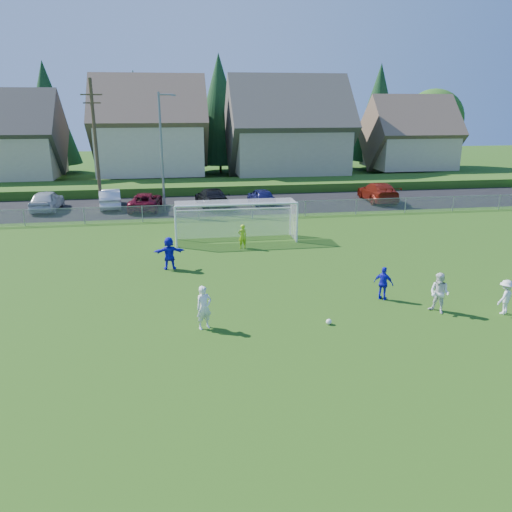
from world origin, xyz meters
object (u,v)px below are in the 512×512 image
object	(u,v)px
goalkeeper	(242,236)
car_c	(146,201)
car_g	(378,192)
soccer_goal	(235,215)
player_white_a	(204,308)
player_blue_a	(384,283)
player_blue_b	(169,253)
car_d	(212,198)
car_e	(261,196)
player_white_c	(505,297)
car_a	(47,200)
car_b	(110,198)
player_white_b	(439,293)
soccer_ball	(329,322)

from	to	relation	value
goalkeeper	car_c	world-z (taller)	goalkeeper
car_g	soccer_goal	size ratio (longest dim) A/B	0.77
player_white_a	player_blue_a	xyz separation A→B (m)	(7.83, 1.69, -0.11)
player_blue_a	player_blue_b	bearing A→B (deg)	10.77
car_d	car_e	bearing A→B (deg)	176.18
player_white_c	car_a	distance (m)	33.57
car_a	car_e	xyz separation A→B (m)	(17.22, -0.43, -0.11)
car_b	car_d	size ratio (longest dim) A/B	0.89
player_white_c	car_g	world-z (taller)	car_g
player_white_b	soccer_goal	distance (m)	14.23
car_c	player_blue_a	bearing A→B (deg)	122.57
car_d	car_e	world-z (taller)	car_d
goalkeeper	soccer_goal	distance (m)	2.07
goalkeeper	player_white_b	bearing A→B (deg)	108.07
car_a	car_g	bearing A→B (deg)	-179.72
player_white_a	goalkeeper	bearing A→B (deg)	51.15
soccer_ball	car_d	world-z (taller)	car_d
soccer_ball	player_blue_b	distance (m)	9.94
player_white_b	car_d	xyz separation A→B (m)	(-7.46, 23.19, -0.08)
player_white_b	car_a	world-z (taller)	player_white_b
player_white_c	car_c	distance (m)	27.94
player_white_a	car_c	size ratio (longest dim) A/B	0.34
player_white_a	soccer_goal	size ratio (longest dim) A/B	0.23
soccer_ball	goalkeeper	size ratio (longest dim) A/B	0.15
car_g	soccer_goal	world-z (taller)	soccer_goal
player_white_b	goalkeeper	world-z (taller)	player_white_b
player_white_c	player_white_a	bearing A→B (deg)	-31.33
player_white_c	car_b	world-z (taller)	car_b
player_white_c	car_a	world-z (taller)	car_a
player_white_a	player_blue_b	distance (m)	7.51
player_white_c	goalkeeper	size ratio (longest dim) A/B	1.00
car_a	car_c	bearing A→B (deg)	173.94
player_white_b	soccer_goal	world-z (taller)	soccer_goal
player_white_c	player_blue_a	world-z (taller)	player_blue_a
player_white_a	goalkeeper	distance (m)	11.00
player_blue_a	car_b	bearing A→B (deg)	-15.35
goalkeeper	car_a	xyz separation A→B (m)	(-13.92, 13.21, 0.09)
car_e	car_g	distance (m)	10.26
car_d	soccer_goal	xyz separation A→B (m)	(0.67, -10.72, 0.86)
soccer_ball	car_b	bearing A→B (deg)	114.04
player_white_a	car_b	world-z (taller)	player_white_a
soccer_ball	player_white_a	distance (m)	4.83
player_white_a	player_blue_a	world-z (taller)	player_white_a
car_b	car_g	bearing A→B (deg)	170.70
car_g	soccer_goal	distance (m)	17.51
player_white_b	goalkeeper	size ratio (longest dim) A/B	1.18
car_a	car_d	bearing A→B (deg)	178.60
car_a	car_e	bearing A→B (deg)	180.00
car_d	soccer_goal	world-z (taller)	soccer_goal
car_d	car_b	bearing A→B (deg)	-13.35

